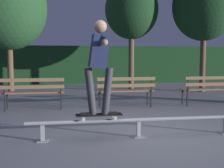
{
  "coord_description": "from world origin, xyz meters",
  "views": [
    {
      "loc": [
        -1.16,
        -4.63,
        1.36
      ],
      "look_at": [
        -0.34,
        0.71,
        0.85
      ],
      "focal_mm": 44.3,
      "sensor_mm": 36.0,
      "label": 1
    }
  ],
  "objects_px": {
    "tree_far_right": "(204,6)",
    "park_bench_right_center": "(209,87)",
    "park_bench_left_center": "(126,88)",
    "tree_far_left": "(8,8)",
    "skateboarder": "(99,59)",
    "grind_rail": "(139,122)",
    "tree_behind_benches": "(132,10)",
    "park_bench_leftmost": "(33,90)",
    "skateboard": "(99,115)"
  },
  "relations": [
    {
      "from": "skateboarder",
      "to": "park_bench_left_center",
      "type": "distance_m",
      "value": 3.12
    },
    {
      "from": "skateboarder",
      "to": "tree_far_right",
      "type": "xyz_separation_m",
      "value": [
        4.8,
        5.88,
        2.05
      ]
    },
    {
      "from": "grind_rail",
      "to": "park_bench_left_center",
      "type": "xyz_separation_m",
      "value": [
        0.35,
        2.83,
        0.28
      ]
    },
    {
      "from": "grind_rail",
      "to": "tree_behind_benches",
      "type": "relative_size",
      "value": 0.85
    },
    {
      "from": "skateboard",
      "to": "park_bench_leftmost",
      "type": "relative_size",
      "value": 0.49
    },
    {
      "from": "skateboarder",
      "to": "tree_behind_benches",
      "type": "distance_m",
      "value": 7.05
    },
    {
      "from": "skateboard",
      "to": "park_bench_left_center",
      "type": "bearing_deg",
      "value": 70.0
    },
    {
      "from": "park_bench_left_center",
      "to": "tree_far_left",
      "type": "distance_m",
      "value": 5.84
    },
    {
      "from": "park_bench_left_center",
      "to": "tree_far_right",
      "type": "bearing_deg",
      "value": 38.95
    },
    {
      "from": "park_bench_left_center",
      "to": "tree_far_left",
      "type": "bearing_deg",
      "value": 136.14
    },
    {
      "from": "skateboarder",
      "to": "park_bench_left_center",
      "type": "height_order",
      "value": "skateboarder"
    },
    {
      "from": "skateboard",
      "to": "tree_behind_benches",
      "type": "xyz_separation_m",
      "value": [
        2.01,
        6.48,
        2.85
      ]
    },
    {
      "from": "tree_far_left",
      "to": "park_bench_leftmost",
      "type": "bearing_deg",
      "value": -70.38
    },
    {
      "from": "park_bench_leftmost",
      "to": "tree_behind_benches",
      "type": "bearing_deg",
      "value": 46.74
    },
    {
      "from": "park_bench_right_center",
      "to": "tree_far_right",
      "type": "distance_m",
      "value": 4.38
    },
    {
      "from": "park_bench_left_center",
      "to": "park_bench_right_center",
      "type": "xyz_separation_m",
      "value": [
        2.46,
        0.0,
        0.0
      ]
    },
    {
      "from": "park_bench_left_center",
      "to": "park_bench_right_center",
      "type": "relative_size",
      "value": 1.0
    },
    {
      "from": "park_bench_right_center",
      "to": "tree_behind_benches",
      "type": "relative_size",
      "value": 0.36
    },
    {
      "from": "skateboard",
      "to": "tree_far_left",
      "type": "relative_size",
      "value": 0.16
    },
    {
      "from": "park_bench_left_center",
      "to": "tree_far_right",
      "type": "distance_m",
      "value": 5.63
    },
    {
      "from": "skateboarder",
      "to": "park_bench_leftmost",
      "type": "distance_m",
      "value": 3.27
    },
    {
      "from": "skateboarder",
      "to": "tree_far_right",
      "type": "height_order",
      "value": "tree_far_right"
    },
    {
      "from": "tree_far_right",
      "to": "park_bench_right_center",
      "type": "bearing_deg",
      "value": -113.34
    },
    {
      "from": "park_bench_right_center",
      "to": "tree_far_left",
      "type": "bearing_deg",
      "value": 149.89
    },
    {
      "from": "park_bench_left_center",
      "to": "tree_far_right",
      "type": "xyz_separation_m",
      "value": [
        3.77,
        3.05,
        2.86
      ]
    },
    {
      "from": "park_bench_leftmost",
      "to": "tree_behind_benches",
      "type": "relative_size",
      "value": 0.36
    },
    {
      "from": "park_bench_leftmost",
      "to": "park_bench_right_center",
      "type": "relative_size",
      "value": 1.0
    },
    {
      "from": "grind_rail",
      "to": "tree_behind_benches",
      "type": "xyz_separation_m",
      "value": [
        1.32,
        6.48,
        3.0
      ]
    },
    {
      "from": "skateboarder",
      "to": "tree_far_left",
      "type": "bearing_deg",
      "value": 112.86
    },
    {
      "from": "grind_rail",
      "to": "skateboarder",
      "type": "relative_size",
      "value": 2.44
    },
    {
      "from": "park_bench_left_center",
      "to": "park_bench_right_center",
      "type": "height_order",
      "value": "same"
    },
    {
      "from": "tree_behind_benches",
      "to": "grind_rail",
      "type": "bearing_deg",
      "value": -101.53
    },
    {
      "from": "skateboarder",
      "to": "park_bench_leftmost",
      "type": "relative_size",
      "value": 0.97
    },
    {
      "from": "skateboarder",
      "to": "park_bench_leftmost",
      "type": "bearing_deg",
      "value": 116.76
    },
    {
      "from": "grind_rail",
      "to": "tree_far_right",
      "type": "xyz_separation_m",
      "value": [
        4.12,
        5.88,
        3.14
      ]
    },
    {
      "from": "grind_rail",
      "to": "tree_behind_benches",
      "type": "height_order",
      "value": "tree_behind_benches"
    },
    {
      "from": "park_bench_left_center",
      "to": "park_bench_right_center",
      "type": "distance_m",
      "value": 2.46
    },
    {
      "from": "skateboard",
      "to": "tree_far_left",
      "type": "bearing_deg",
      "value": 112.84
    },
    {
      "from": "tree_far_right",
      "to": "tree_behind_benches",
      "type": "bearing_deg",
      "value": 167.9
    },
    {
      "from": "grind_rail",
      "to": "park_bench_left_center",
      "type": "relative_size",
      "value": 2.36
    },
    {
      "from": "park_bench_right_center",
      "to": "tree_far_left",
      "type": "relative_size",
      "value": 0.34
    },
    {
      "from": "park_bench_left_center",
      "to": "tree_far_left",
      "type": "xyz_separation_m",
      "value": [
        -3.74,
        3.59,
        2.68
      ]
    },
    {
      "from": "park_bench_leftmost",
      "to": "park_bench_left_center",
      "type": "height_order",
      "value": "same"
    },
    {
      "from": "park_bench_left_center",
      "to": "grind_rail",
      "type": "bearing_deg",
      "value": -96.95
    },
    {
      "from": "tree_far_right",
      "to": "park_bench_leftmost",
      "type": "bearing_deg",
      "value": -153.92
    },
    {
      "from": "park_bench_right_center",
      "to": "tree_far_right",
      "type": "xyz_separation_m",
      "value": [
        1.32,
        3.05,
        2.86
      ]
    },
    {
      "from": "park_bench_leftmost",
      "to": "tree_far_left",
      "type": "bearing_deg",
      "value": 109.62
    },
    {
      "from": "skateboarder",
      "to": "tree_far_left",
      "type": "xyz_separation_m",
      "value": [
        -2.71,
        6.43,
        1.87
      ]
    },
    {
      "from": "grind_rail",
      "to": "tree_far_right",
      "type": "height_order",
      "value": "tree_far_right"
    },
    {
      "from": "park_bench_leftmost",
      "to": "park_bench_left_center",
      "type": "bearing_deg",
      "value": 0.0
    }
  ]
}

